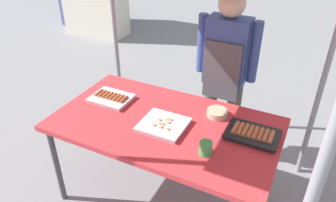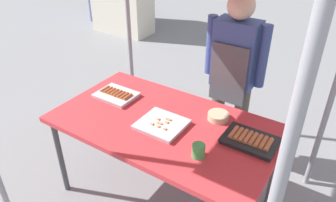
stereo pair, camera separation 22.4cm
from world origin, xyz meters
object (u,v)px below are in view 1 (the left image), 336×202
object	(u,v)px
stall_table	(165,128)
tray_pork_links	(111,98)
drink_cup_near_edge	(206,148)
tray_meat_skewers	(163,125)
tray_grilled_sausages	(252,134)
condiment_bowl	(217,113)
vendor_woman	(225,68)

from	to	relation	value
stall_table	tray_pork_links	distance (m)	0.53
stall_table	drink_cup_near_edge	world-z (taller)	drink_cup_near_edge
drink_cup_near_edge	tray_pork_links	bearing A→B (deg)	163.18
tray_meat_skewers	tray_grilled_sausages	bearing A→B (deg)	15.80
tray_meat_skewers	drink_cup_near_edge	size ratio (longest dim) A/B	3.55
condiment_bowl	drink_cup_near_edge	world-z (taller)	drink_cup_near_edge
condiment_bowl	vendor_woman	size ratio (longest dim) A/B	0.10
tray_pork_links	drink_cup_near_edge	distance (m)	0.93
condiment_bowl	vendor_woman	xyz separation A→B (m)	(-0.11, 0.48, 0.14)
tray_meat_skewers	drink_cup_near_edge	xyz separation A→B (m)	(0.36, -0.14, 0.03)
tray_pork_links	tray_grilled_sausages	bearing A→B (deg)	1.56
stall_table	tray_pork_links	world-z (taller)	tray_pork_links
tray_pork_links	condiment_bowl	xyz separation A→B (m)	(0.82, 0.16, 0.00)
tray_meat_skewers	vendor_woman	world-z (taller)	vendor_woman
vendor_woman	stall_table	bearing A→B (deg)	74.55
condiment_bowl	tray_pork_links	bearing A→B (deg)	-168.83
drink_cup_near_edge	vendor_woman	world-z (taller)	vendor_woman
condiment_bowl	stall_table	bearing A→B (deg)	-141.63
tray_grilled_sausages	condiment_bowl	bearing A→B (deg)	155.61
drink_cup_near_edge	condiment_bowl	bearing A→B (deg)	99.42
tray_grilled_sausages	drink_cup_near_edge	distance (m)	0.37
tray_meat_skewers	drink_cup_near_edge	distance (m)	0.39
stall_table	drink_cup_near_edge	bearing A→B (deg)	-26.71
stall_table	tray_meat_skewers	world-z (taller)	tray_meat_skewers
tray_grilled_sausages	tray_pork_links	xyz separation A→B (m)	(-1.11, -0.03, -0.00)
tray_grilled_sausages	vendor_woman	world-z (taller)	vendor_woman
condiment_bowl	drink_cup_near_edge	xyz separation A→B (m)	(0.07, -0.43, 0.02)
drink_cup_near_edge	stall_table	bearing A→B (deg)	153.29
stall_table	vendor_woman	distance (m)	0.78
tray_meat_skewers	tray_pork_links	xyz separation A→B (m)	(-0.53, 0.13, 0.00)
tray_meat_skewers	vendor_woman	distance (m)	0.81
vendor_woman	tray_pork_links	bearing A→B (deg)	42.01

